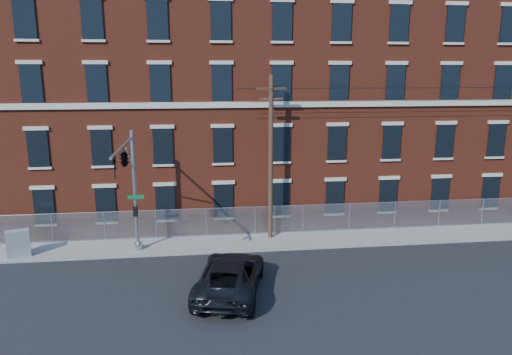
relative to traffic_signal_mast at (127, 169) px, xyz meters
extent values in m
plane|color=black|center=(6.00, -2.18, -5.39)|extent=(140.00, 140.00, 0.00)
cube|color=gray|center=(18.00, 2.82, -5.33)|extent=(65.00, 3.00, 0.12)
cube|color=maroon|center=(18.00, 11.82, 2.61)|extent=(55.00, 14.00, 16.00)
cube|color=#B7AD99|center=(18.00, 4.74, 2.91)|extent=(55.00, 0.18, 0.35)
cube|color=black|center=(-5.83, 4.76, -3.19)|extent=(1.20, 0.10, 2.20)
cube|color=black|center=(-5.83, 4.76, 0.41)|extent=(1.20, 0.10, 2.20)
cube|color=black|center=(-5.83, 4.76, 4.21)|extent=(1.20, 0.10, 2.20)
cube|color=black|center=(-5.83, 4.76, 7.81)|extent=(1.20, 0.10, 2.20)
cube|color=black|center=(-2.17, 4.76, -3.19)|extent=(1.20, 0.10, 2.20)
cube|color=black|center=(-2.17, 4.76, 0.41)|extent=(1.20, 0.10, 2.20)
cube|color=black|center=(-2.17, 4.76, 4.21)|extent=(1.20, 0.10, 2.20)
cube|color=black|center=(-2.17, 4.76, 7.81)|extent=(1.20, 0.10, 2.20)
cube|color=black|center=(1.50, 4.76, -3.19)|extent=(1.20, 0.10, 2.20)
cube|color=black|center=(1.50, 4.76, 0.41)|extent=(1.20, 0.10, 2.20)
cube|color=black|center=(1.50, 4.76, 4.21)|extent=(1.20, 0.10, 2.20)
cube|color=black|center=(1.50, 4.76, 7.81)|extent=(1.20, 0.10, 2.20)
cube|color=black|center=(5.17, 4.76, -3.19)|extent=(1.20, 0.10, 2.20)
cube|color=black|center=(5.17, 4.76, 0.41)|extent=(1.20, 0.10, 2.20)
cube|color=black|center=(5.17, 4.76, 4.21)|extent=(1.20, 0.10, 2.20)
cube|color=black|center=(5.17, 4.76, 7.81)|extent=(1.20, 0.10, 2.20)
cube|color=black|center=(8.83, 4.76, -3.19)|extent=(1.20, 0.10, 2.20)
cube|color=black|center=(8.83, 4.76, 0.41)|extent=(1.20, 0.10, 2.20)
cube|color=black|center=(8.83, 4.76, 4.21)|extent=(1.20, 0.10, 2.20)
cube|color=black|center=(8.83, 4.76, 7.81)|extent=(1.20, 0.10, 2.20)
cube|color=black|center=(12.50, 4.76, -3.19)|extent=(1.20, 0.10, 2.20)
cube|color=black|center=(12.50, 4.76, 0.41)|extent=(1.20, 0.10, 2.20)
cube|color=black|center=(12.50, 4.76, 4.21)|extent=(1.20, 0.10, 2.20)
cube|color=black|center=(12.50, 4.76, 7.81)|extent=(1.20, 0.10, 2.20)
cube|color=black|center=(16.17, 4.76, -3.19)|extent=(1.20, 0.10, 2.20)
cube|color=black|center=(16.17, 4.76, 0.41)|extent=(1.20, 0.10, 2.20)
cube|color=black|center=(16.17, 4.76, 4.21)|extent=(1.20, 0.10, 2.20)
cube|color=black|center=(16.17, 4.76, 7.81)|extent=(1.20, 0.10, 2.20)
cube|color=black|center=(19.83, 4.76, -3.19)|extent=(1.20, 0.10, 2.20)
cube|color=black|center=(19.83, 4.76, 0.41)|extent=(1.20, 0.10, 2.20)
cube|color=black|center=(19.83, 4.76, 4.21)|extent=(1.20, 0.10, 2.20)
cube|color=black|center=(19.83, 4.76, 7.81)|extent=(1.20, 0.10, 2.20)
cube|color=black|center=(23.50, 4.76, -3.19)|extent=(1.20, 0.10, 2.20)
cube|color=black|center=(23.50, 4.76, 0.41)|extent=(1.20, 0.10, 2.20)
cube|color=black|center=(23.50, 4.76, 4.21)|extent=(1.20, 0.10, 2.20)
cube|color=black|center=(23.50, 4.76, 7.81)|extent=(1.20, 0.10, 2.20)
cube|color=#A5A8AD|center=(18.00, 4.12, -4.37)|extent=(59.00, 0.02, 1.80)
cylinder|color=#9EA0A5|center=(18.00, 4.12, -3.47)|extent=(59.00, 0.04, 0.04)
cylinder|color=#9EA0A5|center=(-5.29, 4.12, -4.37)|extent=(0.06, 0.06, 1.85)
cylinder|color=#9EA0A5|center=(-2.18, 4.12, -4.37)|extent=(0.06, 0.06, 1.85)
cylinder|color=#9EA0A5|center=(0.92, 4.12, -4.37)|extent=(0.06, 0.06, 1.85)
cylinder|color=#9EA0A5|center=(4.03, 4.12, -4.37)|extent=(0.06, 0.06, 1.85)
cylinder|color=#9EA0A5|center=(7.13, 4.12, -4.37)|extent=(0.06, 0.06, 1.85)
cylinder|color=#9EA0A5|center=(10.24, 4.12, -4.37)|extent=(0.06, 0.06, 1.85)
cylinder|color=#9EA0A5|center=(13.34, 4.12, -4.37)|extent=(0.06, 0.06, 1.85)
cylinder|color=#9EA0A5|center=(16.45, 4.12, -4.37)|extent=(0.06, 0.06, 1.85)
cylinder|color=#9EA0A5|center=(19.55, 4.12, -4.37)|extent=(0.06, 0.06, 1.85)
cylinder|color=#9EA0A5|center=(22.66, 4.12, -4.37)|extent=(0.06, 0.06, 1.85)
cylinder|color=#9EA0A5|center=(0.00, 2.32, -1.77)|extent=(0.22, 0.22, 7.00)
cylinder|color=#9EA0A5|center=(0.00, 2.32, -5.07)|extent=(0.50, 0.50, 0.40)
cylinder|color=#9EA0A5|center=(0.00, -0.93, 1.33)|extent=(0.14, 6.50, 0.14)
cylinder|color=#9EA0A5|center=(0.00, 1.12, 0.33)|extent=(0.08, 2.18, 1.56)
cube|color=#0C592D|center=(0.05, 2.17, -2.07)|extent=(0.90, 0.03, 0.22)
cube|color=black|center=(0.00, 2.07, -2.87)|extent=(0.25, 0.25, 0.60)
imported|color=black|center=(0.00, -3.48, 0.78)|extent=(0.16, 0.20, 1.00)
imported|color=black|center=(0.00, -0.68, 0.78)|extent=(0.53, 2.48, 1.00)
cylinder|color=#412C20|center=(8.00, 3.42, -0.27)|extent=(0.28, 0.28, 10.00)
cube|color=#412C20|center=(8.00, 3.42, 3.93)|extent=(1.80, 0.12, 0.12)
cube|color=#412C20|center=(8.00, 3.42, 3.33)|extent=(1.40, 0.12, 0.12)
imported|color=black|center=(5.01, -3.53, -4.54)|extent=(4.11, 6.58, 1.70)
cube|color=gray|center=(-6.52, 2.02, -4.51)|extent=(1.34, 0.97, 1.52)
camera|label=1|loc=(3.73, -24.10, 4.90)|focal=32.77mm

